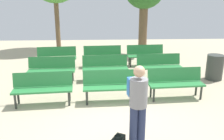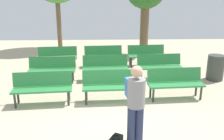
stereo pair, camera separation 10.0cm
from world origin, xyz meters
The scene contains 12 objects.
ground_plane centered at (0.00, 0.00, 0.00)m, with size 24.00×24.00×0.00m, color #BCAD8E.
bench_r0_c0 centered at (-1.96, 1.45, 0.50)m, with size 1.63×0.61×0.87m.
bench_r0_c1 centered at (-0.07, 1.55, 0.50)m, with size 1.62×0.54×0.87m.
bench_r0_c2 centered at (1.80, 1.70, 0.50)m, with size 1.63×0.58×0.87m.
bench_r1_c0 centered at (-2.06, 3.26, 0.50)m, with size 1.61×0.53×0.87m.
bench_r1_c1 centered at (-0.21, 3.42, 0.50)m, with size 1.62×0.56×0.87m.
bench_r1_c2 centered at (1.75, 3.52, 0.50)m, with size 1.62×0.55×0.87m.
bench_r2_c0 centered at (-2.19, 5.04, 0.50)m, with size 1.63×0.61×0.87m.
bench_r2_c1 centered at (-0.28, 5.19, 0.50)m, with size 1.63×0.57×0.87m.
bench_r2_c2 centered at (1.59, 5.28, 0.50)m, with size 1.63×0.59×0.87m.
visitor_with_backpack centered at (0.32, -0.61, 0.94)m, with size 0.38×0.56×1.65m.
trash_bin centered at (3.71, 3.26, 0.45)m, with size 0.58×0.58×0.90m, color #383D38.
Camera 2 is at (-0.29, -4.79, 2.83)m, focal length 38.48 mm.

